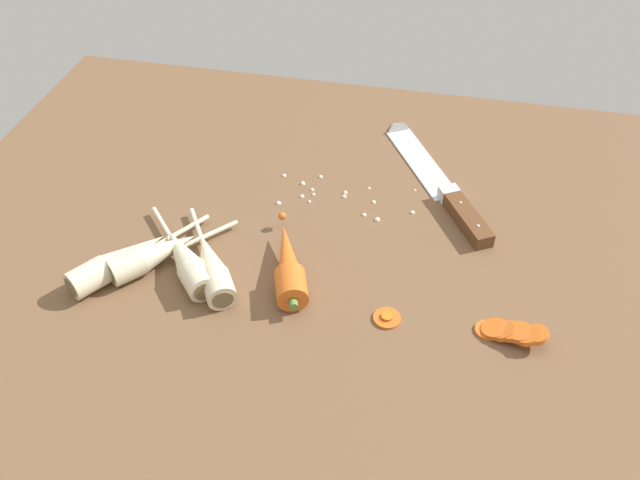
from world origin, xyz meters
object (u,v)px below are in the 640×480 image
(whole_carrot, at_px, (288,265))
(parsnip_mid_right, at_px, (119,261))
(chefs_knife, at_px, (432,175))
(parsnip_mid_left, at_px, (154,255))
(parsnip_back, at_px, (211,266))
(parsnip_front, at_px, (186,260))
(carrot_slice_stack, at_px, (511,332))
(carrot_slice_stray_near, at_px, (387,317))

(whole_carrot, xyz_separation_m, parsnip_mid_right, (-0.23, -0.04, -0.00))
(chefs_knife, bearing_deg, whole_carrot, -123.24)
(parsnip_mid_left, bearing_deg, parsnip_back, -3.36)
(parsnip_back, bearing_deg, parsnip_mid_right, -172.25)
(chefs_knife, height_order, parsnip_back, parsnip_back)
(parsnip_front, distance_m, parsnip_mid_right, 0.09)
(parsnip_mid_left, distance_m, parsnip_mid_right, 0.05)
(parsnip_front, distance_m, parsnip_mid_left, 0.05)
(whole_carrot, relative_size, carrot_slice_stack, 2.01)
(chefs_knife, xyz_separation_m, parsnip_mid_left, (-0.36, -0.28, 0.01))
(parsnip_back, bearing_deg, chefs_knife, 46.32)
(parsnip_back, distance_m, carrot_slice_stray_near, 0.25)
(chefs_knife, bearing_deg, carrot_slice_stack, -68.12)
(parsnip_mid_left, xyz_separation_m, carrot_slice_stray_near, (0.33, -0.03, -0.02))
(parsnip_back, height_order, carrot_slice_stack, parsnip_back)
(chefs_knife, xyz_separation_m, parsnip_mid_right, (-0.40, -0.30, 0.01))
(parsnip_mid_left, bearing_deg, parsnip_front, -1.95)
(parsnip_mid_right, relative_size, carrot_slice_stack, 2.22)
(chefs_knife, relative_size, whole_carrot, 1.77)
(parsnip_mid_left, height_order, carrot_slice_stray_near, parsnip_mid_left)
(parsnip_mid_right, bearing_deg, carrot_slice_stack, -0.75)
(carrot_slice_stray_near, bearing_deg, parsnip_back, 173.85)
(parsnip_front, height_order, parsnip_mid_left, same)
(parsnip_front, xyz_separation_m, carrot_slice_stack, (0.44, -0.03, -0.01))
(parsnip_front, bearing_deg, chefs_knife, 42.31)
(chefs_knife, xyz_separation_m, whole_carrot, (-0.17, -0.26, 0.01))
(chefs_knife, height_order, parsnip_front, parsnip_front)
(parsnip_mid_left, distance_m, carrot_slice_stack, 0.49)
(parsnip_mid_left, bearing_deg, carrot_slice_stray_near, -5.43)
(whole_carrot, bearing_deg, carrot_slice_stray_near, -19.31)
(chefs_knife, height_order, carrot_slice_stack, carrot_slice_stack)
(parsnip_mid_left, bearing_deg, parsnip_mid_right, -151.91)
(parsnip_mid_right, bearing_deg, parsnip_front, 13.04)
(parsnip_back, bearing_deg, parsnip_mid_left, 176.64)
(whole_carrot, xyz_separation_m, parsnip_back, (-0.10, -0.02, -0.00))
(whole_carrot, relative_size, parsnip_back, 0.96)
(chefs_knife, bearing_deg, parsnip_mid_right, -142.79)
(parsnip_front, bearing_deg, parsnip_mid_left, 178.05)
(carrot_slice_stray_near, bearing_deg, carrot_slice_stack, 0.81)
(parsnip_front, xyz_separation_m, parsnip_mid_left, (-0.05, 0.00, 0.00))
(whole_carrot, relative_size, parsnip_front, 1.05)
(carrot_slice_stray_near, bearing_deg, parsnip_mid_left, 174.57)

